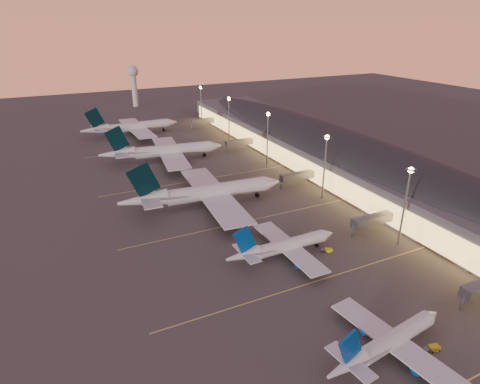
{
  "coord_description": "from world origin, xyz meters",
  "views": [
    {
      "loc": [
        -57.15,
        -77.65,
        65.35
      ],
      "look_at": [
        2.0,
        45.0,
        7.0
      ],
      "focal_mm": 30.0,
      "sensor_mm": 36.0,
      "label": 1
    }
  ],
  "objects_px": {
    "airliner_narrow_south": "(387,343)",
    "airliner_wide_near": "(204,193)",
    "airliner_narrow_north": "(283,246)",
    "airliner_wide_far": "(131,127)",
    "airliner_wide_mid": "(163,151)",
    "radar_tower": "(133,79)",
    "baggage_tug_a": "(432,348)",
    "baggage_tug_c": "(327,250)"
  },
  "relations": [
    {
      "from": "baggage_tug_a",
      "to": "baggage_tug_c",
      "type": "xyz_separation_m",
      "value": [
        4.31,
        42.39,
        -0.02
      ]
    },
    {
      "from": "airliner_wide_far",
      "to": "baggage_tug_a",
      "type": "distance_m",
      "value": 207.67
    },
    {
      "from": "airliner_narrow_south",
      "to": "airliner_wide_near",
      "type": "height_order",
      "value": "airliner_wide_near"
    },
    {
      "from": "airliner_narrow_north",
      "to": "radar_tower",
      "type": "bearing_deg",
      "value": 87.04
    },
    {
      "from": "airliner_narrow_south",
      "to": "baggage_tug_c",
      "type": "xyz_separation_m",
      "value": [
        14.15,
        38.91,
        -2.72
      ]
    },
    {
      "from": "airliner_wide_mid",
      "to": "airliner_wide_near",
      "type": "bearing_deg",
      "value": -83.4
    },
    {
      "from": "airliner_narrow_north",
      "to": "airliner_narrow_south",
      "type": "bearing_deg",
      "value": -90.86
    },
    {
      "from": "airliner_narrow_south",
      "to": "airliner_narrow_north",
      "type": "relative_size",
      "value": 0.94
    },
    {
      "from": "airliner_wide_near",
      "to": "airliner_narrow_south",
      "type": "bearing_deg",
      "value": -80.75
    },
    {
      "from": "radar_tower",
      "to": "baggage_tug_a",
      "type": "bearing_deg",
      "value": -90.25
    },
    {
      "from": "airliner_wide_mid",
      "to": "airliner_wide_far",
      "type": "bearing_deg",
      "value": 101.2
    },
    {
      "from": "airliner_wide_near",
      "to": "airliner_wide_mid",
      "type": "relative_size",
      "value": 1.04
    },
    {
      "from": "baggage_tug_c",
      "to": "radar_tower",
      "type": "bearing_deg",
      "value": 117.82
    },
    {
      "from": "baggage_tug_a",
      "to": "baggage_tug_c",
      "type": "bearing_deg",
      "value": 95.67
    },
    {
      "from": "airliner_narrow_north",
      "to": "airliner_wide_far",
      "type": "distance_m",
      "value": 160.85
    },
    {
      "from": "airliner_narrow_south",
      "to": "airliner_wide_near",
      "type": "bearing_deg",
      "value": 87.87
    },
    {
      "from": "airliner_narrow_north",
      "to": "baggage_tug_c",
      "type": "distance_m",
      "value": 14.66
    },
    {
      "from": "airliner_narrow_south",
      "to": "airliner_wide_mid",
      "type": "height_order",
      "value": "airliner_wide_mid"
    },
    {
      "from": "radar_tower",
      "to": "baggage_tug_a",
      "type": "height_order",
      "value": "radar_tower"
    },
    {
      "from": "airliner_wide_far",
      "to": "baggage_tug_c",
      "type": "height_order",
      "value": "airliner_wide_far"
    },
    {
      "from": "airliner_wide_mid",
      "to": "baggage_tug_c",
      "type": "bearing_deg",
      "value": -71.6
    },
    {
      "from": "airliner_wide_far",
      "to": "radar_tower",
      "type": "height_order",
      "value": "radar_tower"
    },
    {
      "from": "airliner_narrow_north",
      "to": "airliner_wide_far",
      "type": "xyz_separation_m",
      "value": [
        -11.43,
        160.43,
        1.47
      ]
    },
    {
      "from": "baggage_tug_c",
      "to": "airliner_narrow_north",
      "type": "bearing_deg",
      "value": -167.94
    },
    {
      "from": "baggage_tug_a",
      "to": "airliner_wide_mid",
      "type": "bearing_deg",
      "value": 107.95
    },
    {
      "from": "airliner_narrow_south",
      "to": "airliner_wide_near",
      "type": "xyz_separation_m",
      "value": [
        -7.68,
        86.52,
        2.05
      ]
    },
    {
      "from": "radar_tower",
      "to": "airliner_narrow_north",
      "type": "bearing_deg",
      "value": -92.48
    },
    {
      "from": "airliner_narrow_north",
      "to": "baggage_tug_a",
      "type": "xyz_separation_m",
      "value": [
        9.55,
        -46.13,
        -2.92
      ]
    },
    {
      "from": "radar_tower",
      "to": "baggage_tug_c",
      "type": "xyz_separation_m",
      "value": [
        3.04,
        -253.86,
        -21.41
      ]
    },
    {
      "from": "airliner_wide_mid",
      "to": "airliner_wide_far",
      "type": "xyz_separation_m",
      "value": [
        -4.04,
        57.28,
        -0.17
      ]
    },
    {
      "from": "airliner_wide_near",
      "to": "baggage_tug_a",
      "type": "distance_m",
      "value": 91.82
    },
    {
      "from": "airliner_wide_near",
      "to": "baggage_tug_a",
      "type": "height_order",
      "value": "airliner_wide_near"
    },
    {
      "from": "airliner_narrow_north",
      "to": "airliner_wide_near",
      "type": "distance_m",
      "value": 44.63
    },
    {
      "from": "airliner_wide_mid",
      "to": "radar_tower",
      "type": "relative_size",
      "value": 1.89
    },
    {
      "from": "radar_tower",
      "to": "baggage_tug_c",
      "type": "bearing_deg",
      "value": -89.31
    },
    {
      "from": "airliner_wide_mid",
      "to": "baggage_tug_c",
      "type": "height_order",
      "value": "airliner_wide_mid"
    },
    {
      "from": "airliner_wide_far",
      "to": "airliner_wide_mid",
      "type": "bearing_deg",
      "value": -87.93
    },
    {
      "from": "airliner_wide_near",
      "to": "radar_tower",
      "type": "distance_m",
      "value": 207.77
    },
    {
      "from": "airliner_narrow_south",
      "to": "baggage_tug_c",
      "type": "height_order",
      "value": "airliner_narrow_south"
    },
    {
      "from": "baggage_tug_a",
      "to": "airliner_wide_far",
      "type": "bearing_deg",
      "value": 107.28
    },
    {
      "from": "radar_tower",
      "to": "airliner_wide_mid",
      "type": "bearing_deg",
      "value": -97.06
    },
    {
      "from": "airliner_wide_near",
      "to": "airliner_wide_mid",
      "type": "distance_m",
      "value": 59.28
    }
  ]
}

